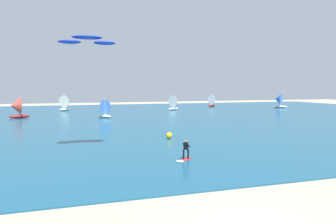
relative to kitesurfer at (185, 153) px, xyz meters
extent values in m
cube|color=navy|center=(-1.24, 37.34, -0.65)|extent=(160.00, 90.00, 0.10)
cube|color=red|center=(0.15, 0.13, -0.58)|extent=(1.35, 1.25, 0.05)
cylinder|color=black|center=(-0.07, 0.10, -0.15)|extent=(0.14, 0.14, 0.80)
cylinder|color=black|center=(0.36, 0.15, -0.15)|extent=(0.14, 0.14, 0.80)
cube|color=black|center=(0.15, 0.13, 0.55)|extent=(0.40, 0.42, 0.60)
sphere|color=#9E7051|center=(0.15, 0.13, 0.96)|extent=(0.22, 0.22, 0.22)
cylinder|color=black|center=(0.06, 0.34, 0.60)|extent=(0.44, 0.40, 0.39)
cylinder|color=black|center=(0.35, 0.01, 0.60)|extent=(0.44, 0.40, 0.39)
ellipsoid|color=white|center=(-0.57, -0.50, -0.56)|extent=(0.91, 0.92, 0.08)
ellipsoid|color=#1E33B2|center=(-7.48, 6.06, 10.12)|extent=(2.88, 1.81, 0.33)
ellipsoid|color=#1E33B2|center=(-9.07, 6.13, 9.65)|extent=(2.13, 1.77, 0.33)
ellipsoid|color=#1E33B2|center=(-5.88, 5.99, 9.65)|extent=(2.13, 1.77, 0.33)
ellipsoid|color=maroon|center=(31.70, 62.10, -0.28)|extent=(3.53, 2.70, 0.64)
cylinder|color=silver|center=(31.56, 62.02, 1.73)|extent=(0.11, 0.11, 3.39)
cone|color=white|center=(32.21, 62.39, 1.56)|extent=(2.71, 3.21, 2.85)
ellipsoid|color=silver|center=(47.87, 50.93, -0.24)|extent=(3.51, 3.87, 0.73)
cylinder|color=silver|center=(47.99, 50.79, 2.08)|extent=(0.12, 0.12, 3.90)
cone|color=#3F72CC|center=(47.45, 51.45, 1.89)|extent=(3.62, 3.40, 3.28)
ellipsoid|color=white|center=(-2.97, 37.50, -0.28)|extent=(2.98, 3.47, 0.64)
cylinder|color=silver|center=(-2.87, 37.37, 1.76)|extent=(0.11, 0.11, 3.43)
cone|color=#3F72CC|center=(-3.32, 37.97, 1.59)|extent=(3.21, 2.91, 2.88)
ellipsoid|color=maroon|center=(-18.89, 41.72, -0.24)|extent=(4.04, 2.56, 0.72)
cylinder|color=silver|center=(-18.72, 41.78, 2.03)|extent=(0.12, 0.12, 3.83)
cone|color=#D84C3F|center=(-19.51, 41.49, 1.84)|extent=(2.68, 3.59, 3.21)
ellipsoid|color=silver|center=(-10.90, 58.20, -0.26)|extent=(3.26, 3.72, 0.69)
cylinder|color=silver|center=(-11.01, 58.07, 1.94)|extent=(0.12, 0.12, 3.70)
cone|color=silver|center=(-10.52, 58.71, 1.76)|extent=(3.46, 3.18, 3.11)
ellipsoid|color=white|center=(16.06, 52.15, -0.26)|extent=(3.82, 2.85, 0.69)
cylinder|color=silver|center=(15.90, 52.07, 1.91)|extent=(0.11, 0.11, 3.66)
cone|color=white|center=(16.61, 52.45, 1.73)|extent=(2.87, 3.47, 3.08)
sphere|color=yellow|center=(1.96, 10.68, -0.24)|extent=(0.72, 0.72, 0.72)
camera|label=1|loc=(-8.90, -24.08, 5.58)|focal=33.12mm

